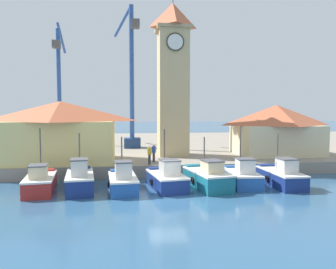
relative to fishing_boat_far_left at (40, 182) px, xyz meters
The scene contains 16 objects.
ground_plane 8.98m from the fishing_boat_far_left, 16.34° to the right, with size 300.00×300.00×0.00m, color #2D567A.
quay_wharf 25.19m from the fishing_boat_far_left, 70.07° to the left, with size 120.00×40.00×1.05m, color gray.
fishing_boat_far_left is the anchor object (origin of this frame).
fishing_boat_left_outer 2.67m from the fishing_boat_far_left, ahead, with size 2.37×4.82×4.03m.
fishing_boat_left_inner 5.66m from the fishing_boat_far_left, ahead, with size 2.21×4.54×3.77m.
fishing_boat_mid_left 8.79m from the fishing_boat_far_left, ahead, with size 2.75×4.69×4.27m.
fishing_boat_center 11.77m from the fishing_boat_far_left, ahead, with size 2.88×5.05×3.68m.
fishing_boat_mid_right 14.52m from the fishing_boat_far_left, ahead, with size 2.24×4.39×4.45m.
fishing_boat_right_inner 17.42m from the fishing_boat_far_left, ahead, with size 2.03×4.88×3.87m.
clock_tower 16.86m from the fishing_boat_far_left, 42.87° to the left, with size 3.44×3.44×16.92m.
warehouse_left 7.66m from the fishing_boat_far_left, 88.91° to the left, with size 9.74×6.53×5.42m.
warehouse_right 23.66m from the fishing_boat_far_left, 23.19° to the left, with size 8.52×6.48×5.18m.
port_crane_near 20.01m from the fishing_boat_far_left, 69.14° to the left, with size 3.28×7.77×17.35m.
port_crane_far 24.84m from the fishing_boat_far_left, 97.44° to the left, with size 2.00×7.73×16.60m.
dock_worker_near_tower 9.04m from the fishing_boat_far_left, 28.56° to the left, with size 0.34×0.22×1.62m.
dock_worker_along_quay 10.12m from the fishing_boat_far_left, 33.79° to the left, with size 0.34×0.22×1.62m.
Camera 1 is at (-2.75, -20.69, 5.60)m, focal length 35.00 mm.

